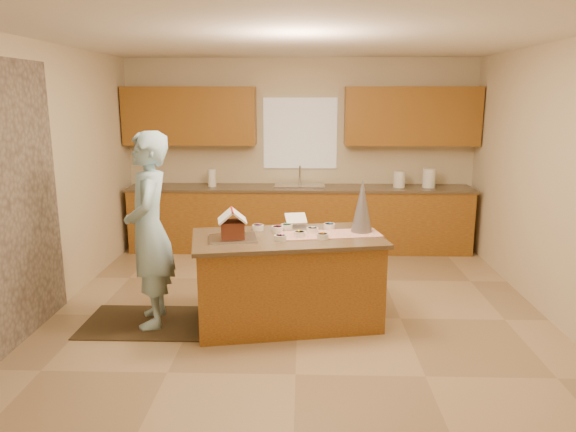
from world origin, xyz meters
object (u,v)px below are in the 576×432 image
Objects in this scene: gingerbread_house at (232,227)px; island_base at (287,282)px; boy at (149,230)px; tinsel_tree at (362,206)px.

island_base is at bearing 15.75° from gingerbread_house.
boy is at bearing 172.51° from island_base.
tinsel_tree is 2.05m from boy.
tinsel_tree reaches higher than gingerbread_house.
gingerbread_house reaches higher than island_base.
gingerbread_house is at bearing 72.75° from boy.
tinsel_tree is (0.72, 0.18, 0.72)m from island_base.
island_base is 5.53× the size of gingerbread_house.
gingerbread_house is at bearing -174.81° from island_base.
tinsel_tree is 0.28× the size of boy.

